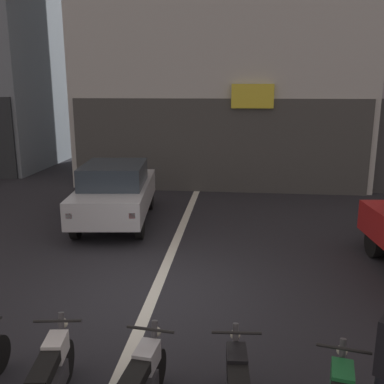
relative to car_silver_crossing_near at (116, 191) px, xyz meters
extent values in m
plane|color=#232328|center=(1.81, -3.99, -0.89)|extent=(120.00, 120.00, 0.00)
cube|color=silver|center=(1.81, 2.01, -0.88)|extent=(0.20, 18.00, 0.01)
cube|color=#454543|center=(2.53, 3.87, 0.71)|extent=(10.09, 0.10, 3.20)
cube|color=yellow|center=(3.64, 3.80, 2.40)|extent=(1.39, 0.16, 0.79)
cylinder|color=black|center=(-0.92, 1.25, -0.57)|extent=(0.25, 0.66, 0.64)
cylinder|color=black|center=(0.62, 1.42, -0.57)|extent=(0.25, 0.66, 0.64)
cylinder|color=black|center=(-0.63, -1.34, -0.57)|extent=(0.25, 0.66, 0.64)
cylinder|color=black|center=(0.91, -1.17, -0.57)|extent=(0.25, 0.66, 0.64)
cube|color=#B7BABF|center=(0.00, 0.04, -0.14)|extent=(2.20, 4.27, 0.66)
cube|color=#2D3842|center=(0.01, -0.11, 0.47)|extent=(1.75, 2.13, 0.56)
cube|color=red|center=(-0.48, -2.05, -0.09)|extent=(0.15, 0.07, 0.12)
cube|color=red|center=(0.92, -1.89, -0.09)|extent=(0.15, 0.07, 0.12)
cylinder|color=black|center=(6.19, -1.75, -0.57)|extent=(0.24, 0.65, 0.64)
cylinder|color=black|center=(1.17, -6.39, -0.63)|extent=(0.14, 0.52, 0.52)
cube|color=black|center=(1.27, -7.16, -0.17)|extent=(0.30, 0.62, 0.12)
cube|color=silver|center=(1.22, -6.75, -0.19)|extent=(0.27, 0.39, 0.24)
cylinder|color=#4C4C51|center=(1.19, -6.53, -0.25)|extent=(0.10, 0.24, 0.70)
cylinder|color=black|center=(1.20, -6.61, 0.07)|extent=(0.55, 0.11, 0.04)
sphere|color=silver|center=(1.17, -6.41, -0.09)|extent=(0.12, 0.12, 0.12)
cylinder|color=black|center=(2.33, -6.45, -0.63)|extent=(0.13, 0.52, 0.52)
cube|color=black|center=(2.24, -7.22, -0.17)|extent=(0.29, 0.62, 0.12)
cube|color=#B2B5BA|center=(2.29, -6.81, -0.19)|extent=(0.26, 0.38, 0.24)
cylinder|color=#4C4C51|center=(2.32, -6.59, -0.25)|extent=(0.10, 0.24, 0.70)
cylinder|color=black|center=(2.31, -6.67, 0.07)|extent=(0.55, 0.10, 0.04)
sphere|color=silver|center=(2.33, -6.47, -0.09)|extent=(0.12, 0.12, 0.12)
cylinder|color=black|center=(3.25, -6.41, -0.63)|extent=(0.10, 0.52, 0.52)
cube|color=black|center=(3.30, -7.19, -0.17)|extent=(0.26, 0.61, 0.12)
cube|color=black|center=(3.28, -6.77, -0.19)|extent=(0.24, 0.37, 0.24)
cylinder|color=#4C4C51|center=(3.26, -6.56, -0.25)|extent=(0.08, 0.24, 0.70)
cylinder|color=black|center=(3.27, -6.64, 0.07)|extent=(0.55, 0.07, 0.04)
sphere|color=silver|center=(3.26, -6.43, -0.09)|extent=(0.12, 0.12, 0.12)
cube|color=#1E7238|center=(4.35, -6.96, -0.19)|extent=(0.28, 0.40, 0.24)
cylinder|color=#4C4C51|center=(4.39, -6.74, -0.25)|extent=(0.11, 0.25, 0.70)
cylinder|color=black|center=(4.38, -6.82, 0.07)|extent=(0.55, 0.14, 0.04)
sphere|color=silver|center=(4.42, -6.62, -0.09)|extent=(0.12, 0.12, 0.12)
camera|label=1|loc=(3.24, -10.94, 2.72)|focal=40.61mm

